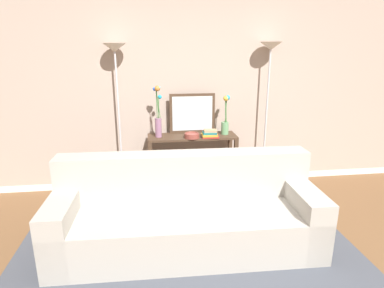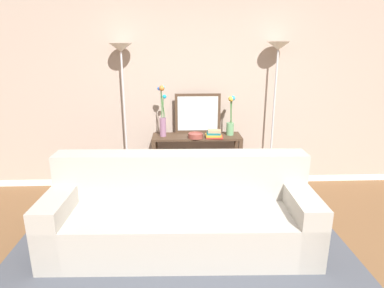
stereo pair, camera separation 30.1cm
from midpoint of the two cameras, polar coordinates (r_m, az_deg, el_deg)
name	(u,v)px [view 2 (the right image)]	position (r m, az deg, el deg)	size (l,w,h in m)	color
back_wall	(203,74)	(4.42, 3.89, 12.18)	(12.00, 0.15, 3.09)	white
area_rug	(181,254)	(3.23, 0.92, -18.75)	(3.25, 1.85, 0.01)	#474C56
couch	(181,216)	(3.20, 0.81, -12.53)	(2.51, 0.91, 0.88)	#ADA89E
console_table	(197,154)	(4.28, 2.83, -1.72)	(1.15, 0.36, 0.78)	#473323
floor_lamp_left	(123,78)	(4.17, -10.06, 11.33)	(0.28, 0.28, 1.93)	silver
floor_lamp_right	(276,76)	(4.36, 16.54, 11.33)	(0.28, 0.28, 1.95)	silver
wall_mirror	(198,113)	(4.29, 3.03, 5.36)	(0.60, 0.02, 0.52)	#473323
vase_tall_flowers	(163,116)	(4.11, -3.10, 4.88)	(0.11, 0.11, 0.65)	gray
vase_short_flowers	(231,119)	(4.23, 8.83, 4.28)	(0.10, 0.12, 0.52)	#669E6B
fruit_bowl	(196,135)	(4.09, 2.74, 1.48)	(0.19, 0.19, 0.06)	brown
book_stack	(214,134)	(4.11, 5.97, 1.67)	(0.22, 0.16, 0.10)	#BC3328
book_row_under_console	(173,188)	(4.43, -1.35, -7.68)	(0.32, 0.18, 0.13)	#2D2D33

